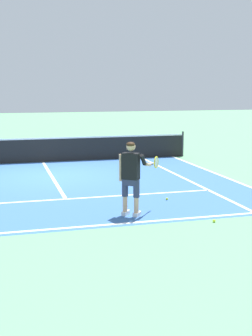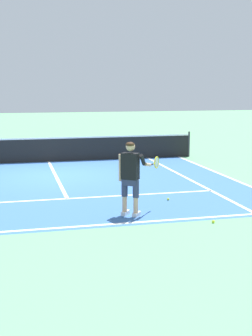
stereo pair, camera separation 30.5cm
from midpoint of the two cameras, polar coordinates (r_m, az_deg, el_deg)
ground_plane at (r=15.64m, az=-9.76°, el=-0.96°), size 80.00×80.00×0.00m
court_inner_surface at (r=14.20m, az=-9.16°, el=-2.04°), size 10.98×9.35×0.00m
line_baseline at (r=9.90m, az=-6.25°, el=-7.22°), size 10.98×0.10×0.01m
line_service at (r=12.33m, az=-8.16°, el=-3.82°), size 8.23×0.10×0.01m
line_centre_service at (r=15.44m, az=-9.69°, el=-1.08°), size 0.10×6.40×0.01m
line_singles_right at (r=15.19m, az=6.45°, el=-1.19°), size 0.10×8.95×0.01m
line_doubles_right at (r=15.75m, az=11.11°, el=-0.91°), size 0.10×8.95×0.01m
tennis_net at (r=18.51m, az=-10.75°, el=2.25°), size 11.96×0.08×1.07m
tennis_player at (r=10.46m, az=-0.15°, el=-0.67°), size 1.11×0.83×1.71m
tennis_ball_near_feet at (r=10.30m, az=10.00°, el=-6.46°), size 0.07×0.07×0.07m
tennis_ball_by_baseline at (r=12.14m, az=4.36°, el=-3.82°), size 0.07×0.07×0.07m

